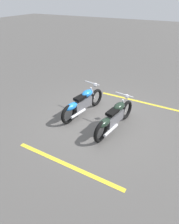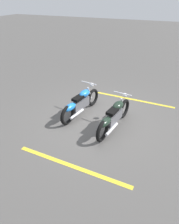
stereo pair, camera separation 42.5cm
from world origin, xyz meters
The scene contains 5 objects.
ground_plane centered at (0.00, 0.00, 0.00)m, with size 60.00×60.00×0.00m, color #514F4C.
motorcycle_bright_foreground centered at (-0.04, -0.68, 0.46)m, with size 2.22×0.64×1.04m.
motorcycle_dark_foreground centered at (0.31, 0.67, 0.46)m, with size 2.22×0.62×1.04m.
parking_stripe_near centered at (-1.99, 0.80, 0.00)m, with size 3.20×0.12×0.01m, color yellow.
parking_stripe_mid centered at (2.32, 0.24, 0.00)m, with size 3.20×0.12×0.01m, color yellow.
Camera 1 is at (5.36, 2.58, 3.80)m, focal length 32.66 mm.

